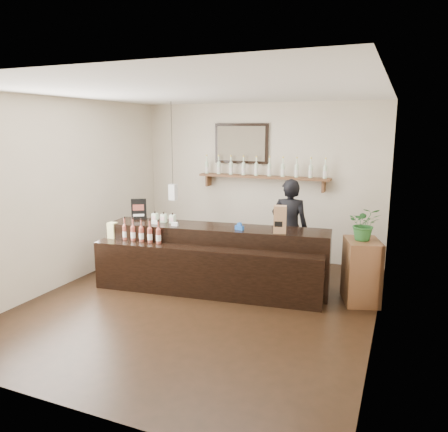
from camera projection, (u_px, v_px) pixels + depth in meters
name	position (u px, v px, depth m)	size (l,w,h in m)	color
ground	(201.00, 303.00, 5.98)	(5.00, 5.00, 0.00)	black
room_shell	(200.00, 179.00, 5.65)	(5.00, 5.00, 5.00)	beige
back_wall_decor	(249.00, 162.00, 7.84)	(2.66, 0.96, 1.69)	brown
counter	(213.00, 260.00, 6.45)	(3.37, 1.28, 1.08)	black
promo_sign	(139.00, 209.00, 6.91)	(0.22, 0.14, 0.33)	black
paper_bag	(280.00, 219.00, 6.02)	(0.20, 0.17, 0.38)	#9E704C
tape_dispenser	(239.00, 227.00, 6.23)	(0.14, 0.08, 0.11)	#174AA1
side_cabinet	(361.00, 271.00, 5.96)	(0.60, 0.70, 0.87)	brown
potted_plant	(364.00, 224.00, 5.83)	(0.41, 0.35, 0.45)	#265F27
shopkeeper	(290.00, 222.00, 6.90)	(0.65, 0.43, 1.79)	black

